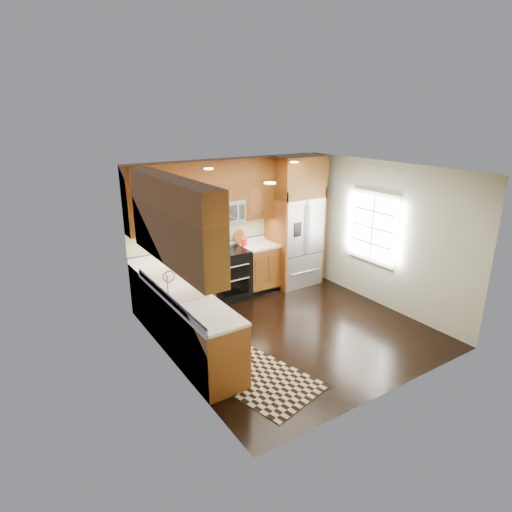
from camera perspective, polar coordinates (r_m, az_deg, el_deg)
ground at (r=7.15m, az=4.66°, el=-9.70°), size 4.00×4.00×0.00m
wall_back at (r=8.24m, az=-3.58°, el=3.93°), size 4.00×0.02×2.60m
wall_left at (r=5.70m, az=-11.23°, el=-3.21°), size 0.02×4.00×2.60m
wall_right at (r=7.97m, az=16.43°, el=2.69°), size 0.02×4.00×2.60m
window at (r=8.05m, az=15.33°, el=3.69°), size 0.04×1.10×1.30m
base_cabinets at (r=7.07m, az=-7.77°, el=-6.10°), size 2.85×3.00×0.90m
countertop at (r=7.04m, az=-7.30°, el=-2.03°), size 2.86×3.01×0.04m
upper_cabinets at (r=6.77m, az=-8.43°, el=6.84°), size 2.85×3.00×1.15m
range at (r=8.10m, az=-3.85°, el=-2.51°), size 0.76×0.67×0.95m
microwave at (r=7.86m, az=-4.50°, el=5.90°), size 0.76×0.40×0.42m
refrigerator at (r=8.64m, az=5.20°, el=4.61°), size 0.98×0.75×2.60m
sink_faucet at (r=6.10m, az=-9.55°, el=-4.74°), size 0.54×0.44×0.37m
rug at (r=5.98m, az=0.05°, el=-15.76°), size 1.38×1.88×0.01m
knife_block at (r=7.78m, az=-7.03°, el=1.02°), size 0.12×0.15×0.27m
utensil_crock at (r=8.21m, az=-1.61°, el=2.05°), size 0.12×0.12×0.30m
cutting_board at (r=8.37m, az=-2.20°, el=1.70°), size 0.35×0.35×0.02m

